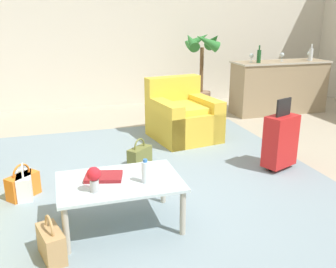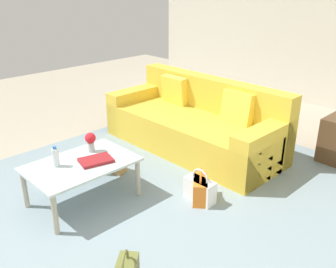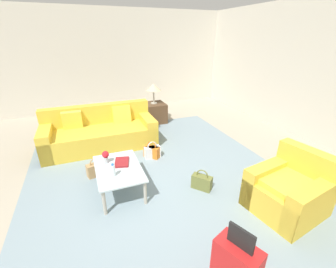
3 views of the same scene
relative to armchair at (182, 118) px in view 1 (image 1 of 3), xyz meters
name	(u,v)px [view 1 (image 1 of 3)]	position (x,y,z in m)	size (l,w,h in m)	color
ground_plane	(152,194)	(-0.89, -1.67, -0.30)	(12.00, 12.00, 0.00)	#A89E89
wall_back	(97,26)	(-0.89, 2.39, 1.25)	(10.24, 0.12, 3.10)	beige
area_rug	(90,193)	(-1.49, -1.47, -0.29)	(5.20, 4.40, 0.01)	gray
armchair	(182,118)	(0.00, 0.00, 0.00)	(0.98, 1.04, 0.87)	gold
coffee_table	(120,186)	(-1.29, -2.17, 0.07)	(1.02, 0.68, 0.42)	silver
water_bottle	(145,172)	(-1.09, -2.27, 0.22)	(0.06, 0.06, 0.20)	silver
coffee_table_book	(104,177)	(-1.41, -2.09, 0.14)	(0.31, 0.21, 0.03)	maroon
flower_vase	(94,177)	(-1.51, -2.32, 0.25)	(0.11, 0.11, 0.21)	#B2B7BC
bar_console	(279,86)	(2.21, 0.93, 0.19)	(1.77, 0.60, 0.95)	#937F60
wine_glass_leftmost	(251,56)	(1.61, 0.94, 0.76)	(0.08, 0.08, 0.15)	silver
wine_glass_left_of_centre	(282,55)	(2.21, 0.92, 0.76)	(0.08, 0.08, 0.15)	silver
wine_glass_right_of_centre	(309,54)	(2.82, 0.97, 0.76)	(0.08, 0.08, 0.15)	silver
wine_bottle_green	(259,56)	(1.69, 0.82, 0.77)	(0.07, 0.07, 0.30)	#194C23
wine_bottle_clear	(311,54)	(2.75, 0.82, 0.77)	(0.07, 0.07, 0.30)	silver
suitcase_red	(281,140)	(0.71, -1.47, 0.06)	(0.45, 0.35, 0.85)	red
handbag_orange	(23,185)	(-2.13, -1.37, -0.17)	(0.33, 0.32, 0.36)	orange
handbag_tan	(51,243)	(-1.86, -2.48, -0.17)	(0.22, 0.35, 0.36)	tan
handbag_white	(25,185)	(-2.11, -1.36, -0.17)	(0.15, 0.32, 0.36)	white
handbag_olive	(140,156)	(-0.84, -0.93, -0.17)	(0.34, 0.31, 0.36)	olive
potted_palm	(202,65)	(0.91, 1.53, 0.56)	(0.64, 0.64, 1.49)	#84664C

